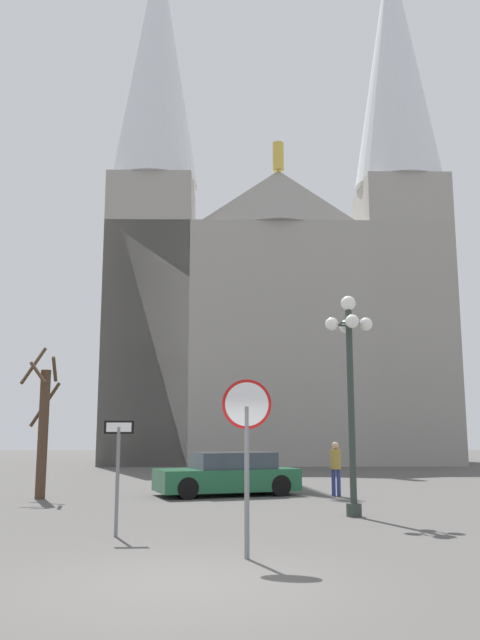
{
  "coord_description": "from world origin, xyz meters",
  "views": [
    {
      "loc": [
        0.52,
        -8.96,
        1.98
      ],
      "look_at": [
        1.17,
        16.72,
        6.36
      ],
      "focal_mm": 36.54,
      "sensor_mm": 36.0,
      "label": 1
    }
  ],
  "objects_px": {
    "pedestrian_walking": "(336,463)",
    "street_lamp": "(350,371)",
    "one_way_arrow_sign": "(118,463)",
    "parked_car_near_green": "(228,475)",
    "cathedral": "(276,283)",
    "stop_sign": "(247,431)",
    "bare_tree": "(43,426)"
  },
  "relations": [
    {
      "from": "stop_sign",
      "to": "bare_tree",
      "type": "height_order",
      "value": "bare_tree"
    },
    {
      "from": "one_way_arrow_sign",
      "to": "street_lamp",
      "type": "height_order",
      "value": "street_lamp"
    },
    {
      "from": "bare_tree",
      "to": "parked_car_near_green",
      "type": "xyz_separation_m",
      "value": [
        5.56,
        0.96,
        -1.49
      ]
    },
    {
      "from": "one_way_arrow_sign",
      "to": "pedestrian_walking",
      "type": "relative_size",
      "value": 1.33
    },
    {
      "from": "cathedral",
      "to": "one_way_arrow_sign",
      "type": "bearing_deg",
      "value": -100.77
    },
    {
      "from": "cathedral",
      "to": "parked_car_near_green",
      "type": "bearing_deg",
      "value": -98.96
    },
    {
      "from": "street_lamp",
      "to": "pedestrian_walking",
      "type": "distance_m",
      "value": 5.37
    },
    {
      "from": "one_way_arrow_sign",
      "to": "parked_car_near_green",
      "type": "relative_size",
      "value": 0.46
    },
    {
      "from": "cathedral",
      "to": "parked_car_near_green",
      "type": "distance_m",
      "value": 23.35
    },
    {
      "from": "parked_car_near_green",
      "to": "street_lamp",
      "type": "bearing_deg",
      "value": -60.6
    },
    {
      "from": "stop_sign",
      "to": "street_lamp",
      "type": "xyz_separation_m",
      "value": [
        2.69,
        5.03,
        1.43
      ]
    },
    {
      "from": "street_lamp",
      "to": "bare_tree",
      "type": "xyz_separation_m",
      "value": [
        -8.47,
        4.21,
        -1.3
      ]
    },
    {
      "from": "cathedral",
      "to": "one_way_arrow_sign",
      "type": "xyz_separation_m",
      "value": [
        -5.41,
        -28.41,
        -10.09
      ]
    },
    {
      "from": "cathedral",
      "to": "one_way_arrow_sign",
      "type": "distance_m",
      "value": 30.63
    },
    {
      "from": "cathedral",
      "to": "one_way_arrow_sign",
      "type": "height_order",
      "value": "cathedral"
    },
    {
      "from": "pedestrian_walking",
      "to": "stop_sign",
      "type": "bearing_deg",
      "value": -107.53
    },
    {
      "from": "stop_sign",
      "to": "one_way_arrow_sign",
      "type": "xyz_separation_m",
      "value": [
        -2.41,
        2.22,
        -0.61
      ]
    },
    {
      "from": "street_lamp",
      "to": "pedestrian_walking",
      "type": "height_order",
      "value": "street_lamp"
    },
    {
      "from": "one_way_arrow_sign",
      "to": "street_lamp",
      "type": "relative_size",
      "value": 0.41
    },
    {
      "from": "one_way_arrow_sign",
      "to": "pedestrian_walking",
      "type": "distance_m",
      "value": 9.38
    },
    {
      "from": "pedestrian_walking",
      "to": "street_lamp",
      "type": "bearing_deg",
      "value": -94.87
    },
    {
      "from": "bare_tree",
      "to": "parked_car_near_green",
      "type": "relative_size",
      "value": 0.97
    },
    {
      "from": "one_way_arrow_sign",
      "to": "bare_tree",
      "type": "distance_m",
      "value": 7.82
    },
    {
      "from": "street_lamp",
      "to": "parked_car_near_green",
      "type": "height_order",
      "value": "street_lamp"
    },
    {
      "from": "street_lamp",
      "to": "parked_car_near_green",
      "type": "xyz_separation_m",
      "value": [
        -2.91,
        5.16,
        -2.78
      ]
    },
    {
      "from": "one_way_arrow_sign",
      "to": "cathedral",
      "type": "bearing_deg",
      "value": 79.23
    },
    {
      "from": "stop_sign",
      "to": "pedestrian_walking",
      "type": "xyz_separation_m",
      "value": [
        3.1,
        9.8,
        -0.99
      ]
    },
    {
      "from": "one_way_arrow_sign",
      "to": "street_lamp",
      "type": "xyz_separation_m",
      "value": [
        5.09,
        2.81,
        2.04
      ]
    },
    {
      "from": "stop_sign",
      "to": "parked_car_near_green",
      "type": "xyz_separation_m",
      "value": [
        -0.22,
        10.19,
        -1.35
      ]
    },
    {
      "from": "parked_car_near_green",
      "to": "pedestrian_walking",
      "type": "bearing_deg",
      "value": -6.73
    },
    {
      "from": "cathedral",
      "to": "street_lamp",
      "type": "height_order",
      "value": "cathedral"
    },
    {
      "from": "cathedral",
      "to": "one_way_arrow_sign",
      "type": "relative_size",
      "value": 16.45
    }
  ]
}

